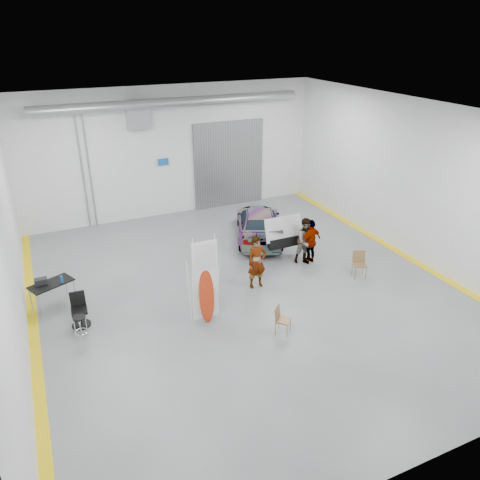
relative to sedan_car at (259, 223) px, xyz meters
name	(u,v)px	position (x,y,z in m)	size (l,w,h in m)	color
ground	(245,289)	(-2.34, -3.67, -0.66)	(16.00, 16.00, 0.00)	slate
room_shell	(226,158)	(-2.10, -1.45, 3.41)	(14.02, 16.18, 6.01)	silver
sedan_car	(259,223)	(0.00, 0.00, 0.00)	(1.87, 4.58, 1.33)	silver
person_a	(257,262)	(-1.91, -3.67, 0.28)	(0.69, 0.45, 1.90)	#8E6C4D
person_b	(306,240)	(0.64, -2.75, 0.24)	(0.88, 0.67, 1.80)	teal
person_c	(311,241)	(0.77, -2.88, 0.22)	(1.03, 0.42, 1.77)	#8E5E2F
surfboard_display	(206,288)	(-4.24, -4.92, 0.50)	(0.82, 0.23, 2.88)	white
folding_chair_near	(283,325)	(-2.40, -6.43, -0.39)	(0.57, 0.65, 0.87)	brown
folding_chair_far	(359,269)	(1.79, -4.59, -0.37)	(0.58, 0.62, 0.95)	brown
shop_stool	(81,328)	(-7.89, -4.26, -0.29)	(0.38, 0.38, 0.75)	black
work_table	(49,284)	(-8.54, -2.04, 0.17)	(1.49, 1.15, 1.09)	gray
office_chair	(79,311)	(-7.83, -3.51, -0.20)	(0.57, 0.57, 1.06)	black
trunk_lid	(283,226)	(0.00, -2.04, 0.68)	(1.55, 0.94, 0.04)	silver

